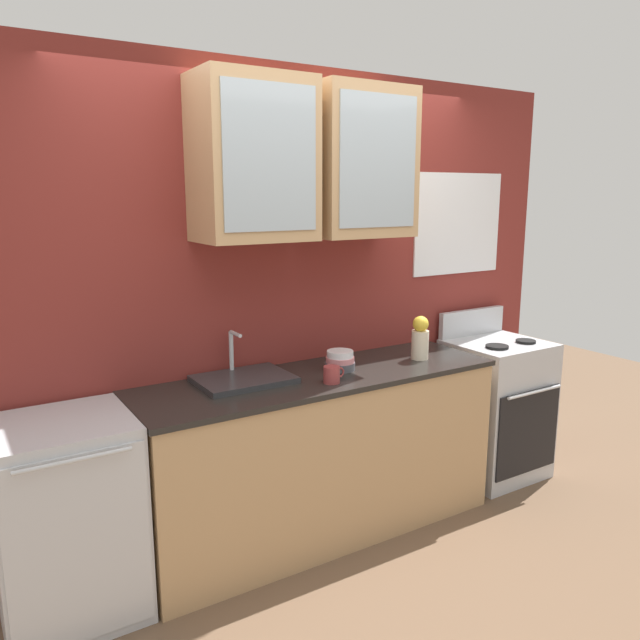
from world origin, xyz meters
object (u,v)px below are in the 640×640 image
(vase, at_px, (420,338))
(cup_near_sink, at_px, (332,375))
(stove_range, at_px, (495,408))
(bowl_stack, at_px, (340,361))
(dishwasher, at_px, (68,520))
(sink_faucet, at_px, (243,378))

(vase, xyz_separation_m, cup_near_sink, (-0.70, -0.12, -0.08))
(stove_range, relative_size, cup_near_sink, 9.11)
(bowl_stack, height_order, dishwasher, bowl_stack)
(stove_range, height_order, vase, vase)
(bowl_stack, xyz_separation_m, dishwasher, (-1.49, -0.03, -0.52))
(stove_range, relative_size, bowl_stack, 6.56)
(vase, bearing_deg, sink_faucet, 172.61)
(sink_faucet, relative_size, bowl_stack, 2.88)
(vase, bearing_deg, stove_range, 3.04)
(sink_faucet, distance_m, vase, 1.10)
(bowl_stack, distance_m, dishwasher, 1.57)
(stove_range, bearing_deg, bowl_stack, 178.93)
(bowl_stack, distance_m, vase, 0.54)
(stove_range, xyz_separation_m, vase, (-0.73, -0.04, 0.58))
(cup_near_sink, height_order, dishwasher, cup_near_sink)
(stove_range, distance_m, cup_near_sink, 1.53)
(sink_faucet, xyz_separation_m, vase, (1.09, -0.14, 0.11))
(sink_faucet, relative_size, cup_near_sink, 4.00)
(cup_near_sink, bearing_deg, dishwasher, 173.29)
(vase, bearing_deg, dishwasher, 179.02)
(vase, height_order, dishwasher, vase)
(stove_range, bearing_deg, cup_near_sink, -173.68)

